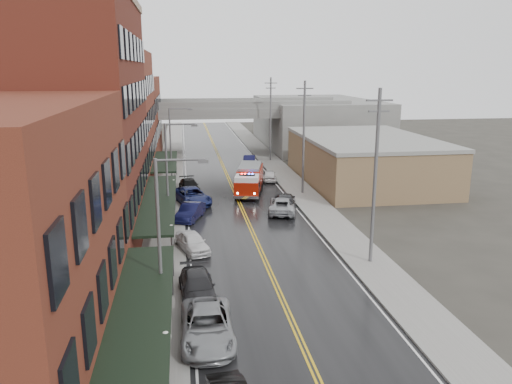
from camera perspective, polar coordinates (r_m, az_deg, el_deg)
road at (r=48.21m, az=-1.61°, el=-1.94°), size 11.00×160.00×0.02m
sidewalk_left at (r=47.92m, az=-10.31°, el=-2.19°), size 3.00×160.00×0.15m
sidewalk_right at (r=49.56m, az=6.80°, el=-1.52°), size 3.00×160.00×0.15m
curb_left at (r=47.89m, az=-8.34°, el=-2.12°), size 0.30×160.00×0.15m
curb_right at (r=49.16m, az=4.94°, el=-1.60°), size 0.30×160.00×0.15m
brick_building_b at (r=40.05m, az=-19.83°, el=7.11°), size 9.00×20.00×18.00m
brick_building_c at (r=57.38m, az=-16.40°, el=7.68°), size 9.00×15.00×15.00m
brick_building_far at (r=74.81m, az=-14.56°, el=7.97°), size 9.00×20.00×12.00m
tan_building at (r=60.97m, az=12.34°, el=3.51°), size 14.00×22.00×5.00m
right_far_block at (r=89.67m, az=6.84°, el=7.95°), size 18.00×30.00×8.00m
awning_0 at (r=22.59m, az=-13.00°, el=-13.30°), size 2.60×16.00×3.09m
awning_1 at (r=40.41m, az=-11.04°, el=-0.95°), size 2.60×18.00×3.09m
awning_2 at (r=57.50m, az=-10.34°, el=3.48°), size 2.60×13.00×3.09m
globe_lamp_0 at (r=21.10m, az=-10.22°, el=-17.35°), size 0.44×0.44×3.12m
globe_lamp_1 at (r=33.86m, az=-9.60°, el=-5.01°), size 0.44×0.44×3.12m
globe_lamp_2 at (r=47.33m, az=-9.34°, el=0.45°), size 0.44×0.44×3.12m
street_lamp_0 at (r=25.37m, az=-10.48°, el=-4.70°), size 2.64×0.22×9.00m
street_lamp_1 at (r=40.86m, az=-9.80°, el=2.43°), size 2.64×0.22×9.00m
street_lamp_2 at (r=56.63m, az=-9.50°, el=5.61°), size 2.64×0.22×9.00m
utility_pole_0 at (r=34.24m, az=13.47°, el=1.94°), size 1.80×0.24×12.00m
utility_pole_1 at (r=53.05m, az=5.48°, el=6.41°), size 1.80×0.24×12.00m
utility_pole_2 at (r=72.50m, az=1.68°, el=8.47°), size 1.80×0.24×12.00m
overpass at (r=78.58m, az=-4.47°, el=8.63°), size 40.00×10.00×7.50m
fire_truck at (r=53.99m, az=-0.77°, el=1.51°), size 4.52×8.33×2.91m
parked_car_left_2 at (r=25.70m, az=-5.59°, el=-15.00°), size 2.65×5.66×1.57m
parked_car_left_3 at (r=30.07m, az=-6.73°, el=-10.68°), size 2.34×5.07×1.43m
parked_car_left_4 at (r=37.35m, az=-7.27°, el=-5.70°), size 2.87×4.51×1.43m
parked_car_left_5 at (r=45.01m, az=-7.52°, el=-2.25°), size 2.97×4.78×1.49m
parked_car_left_6 at (r=50.15m, az=-7.35°, el=-0.47°), size 4.32×6.44×1.64m
parked_car_left_7 at (r=55.08m, az=-7.64°, el=0.70°), size 2.45×5.02×1.41m
parked_car_right_0 at (r=46.86m, az=3.03°, el=-1.50°), size 3.62×5.74×1.48m
parked_car_right_1 at (r=48.49m, az=3.33°, el=-0.99°), size 2.90×5.27×1.45m
parked_car_right_2 at (r=60.06m, az=1.49°, el=1.91°), size 2.03×4.21×1.39m
parked_car_right_3 at (r=69.98m, az=-0.76°, el=3.69°), size 2.29×4.75×1.50m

